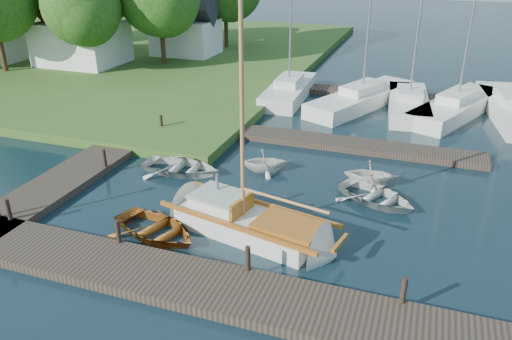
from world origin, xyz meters
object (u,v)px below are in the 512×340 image
(sailboat, at_px, (252,226))
(marina_boat_2, at_px, (409,102))
(mooring_post_4, at_px, (104,158))
(marina_boat_3, at_px, (457,105))
(dinghy, at_px, (156,226))
(mooring_post_5, at_px, (161,122))
(marina_boat_1, at_px, (362,97))
(tender_c, at_px, (377,194))
(house_a, at_px, (80,31))
(tender_d, at_px, (372,172))
(mooring_post_3, at_px, (404,290))
(mooring_post_2, at_px, (248,258))
(marina_boat_0, at_px, (289,89))
(tender_b, at_px, (265,159))
(house_c, at_px, (186,29))
(mooring_post_1, at_px, (118,232))
(tender_a, at_px, (181,165))
(mooring_post_0, at_px, (8,209))
(tree_2, at_px, (82,4))

(sailboat, relative_size, marina_boat_2, 0.92)
(mooring_post_4, relative_size, marina_boat_3, 0.07)
(dinghy, bearing_deg, marina_boat_2, -4.42)
(mooring_post_5, xyz_separation_m, marina_boat_1, (9.13, 8.63, -0.14))
(tender_c, relative_size, house_a, 0.52)
(dinghy, xyz_separation_m, tender_d, (6.50, 6.43, 0.24))
(mooring_post_3, xyz_separation_m, mooring_post_5, (-13.00, 10.00, 0.00))
(mooring_post_2, height_order, tender_c, mooring_post_2)
(mooring_post_4, distance_m, marina_boat_0, 14.46)
(tender_b, height_order, marina_boat_3, marina_boat_3)
(dinghy, distance_m, marina_boat_0, 17.56)
(dinghy, height_order, house_c, house_c)
(mooring_post_1, xyz_separation_m, tender_a, (-0.90, 6.12, -0.33))
(marina_boat_2, bearing_deg, dinghy, 150.95)
(tender_a, bearing_deg, tender_d, -79.33)
(marina_boat_3, bearing_deg, marina_boat_1, 114.77)
(tender_a, bearing_deg, house_c, 25.83)
(mooring_post_3, xyz_separation_m, marina_boat_0, (-8.58, 18.76, -0.13))
(mooring_post_3, height_order, tender_b, tender_b)
(mooring_post_0, distance_m, tree_2, 22.22)
(tender_c, bearing_deg, house_c, 68.86)
(mooring_post_0, relative_size, tender_c, 0.24)
(tree_2, bearing_deg, tender_a, -42.51)
(mooring_post_0, height_order, mooring_post_4, same)
(mooring_post_0, xyz_separation_m, marina_boat_3, (15.12, 18.73, -0.13))
(tree_2, bearing_deg, sailboat, -41.61)
(marina_boat_3, xyz_separation_m, tree_2, (-25.62, 0.32, 4.68))
(dinghy, bearing_deg, sailboat, -51.10)
(mooring_post_1, xyz_separation_m, tender_b, (2.54, 7.51, -0.15))
(mooring_post_0, xyz_separation_m, tree_2, (-10.50, 19.05, 4.55))
(mooring_post_1, relative_size, mooring_post_4, 1.00)
(mooring_post_5, relative_size, marina_boat_2, 0.07)
(mooring_post_1, bearing_deg, tree_2, 128.21)
(mooring_post_1, distance_m, mooring_post_2, 4.50)
(marina_boat_2, distance_m, house_a, 25.17)
(mooring_post_1, distance_m, mooring_post_5, 10.77)
(mooring_post_4, distance_m, marina_boat_2, 17.91)
(tender_b, distance_m, tree_2, 21.51)
(tender_c, bearing_deg, mooring_post_0, 144.38)
(marina_boat_2, xyz_separation_m, house_a, (-24.92, 2.63, 2.39))
(mooring_post_4, bearing_deg, marina_boat_3, 43.19)
(marina_boat_1, relative_size, house_a, 1.65)
(house_c, bearing_deg, mooring_post_2, -60.14)
(marina_boat_0, bearing_deg, marina_boat_1, -93.96)
(tender_b, xyz_separation_m, tree_2, (-17.53, 11.54, 4.70))
(tender_d, xyz_separation_m, tree_2, (-22.16, 11.41, 4.66))
(mooring_post_1, bearing_deg, mooring_post_3, 0.00)
(marina_boat_2, relative_size, marina_boat_3, 0.97)
(mooring_post_3, bearing_deg, tree_2, 141.56)
(tender_d, bearing_deg, mooring_post_4, 96.05)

